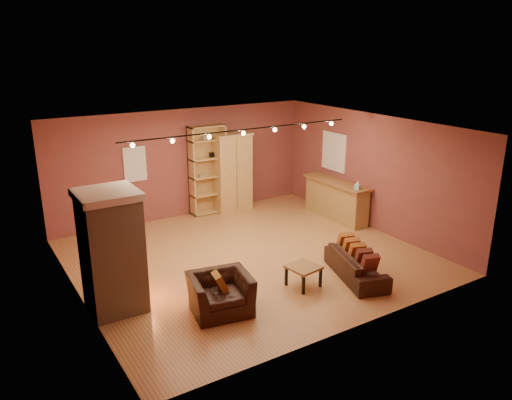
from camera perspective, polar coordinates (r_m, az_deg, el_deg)
floor at (r=10.76m, az=-0.79°, el=-6.54°), size 7.00×7.00×0.00m
ceiling at (r=9.94m, az=-0.86°, el=8.33°), size 7.00×7.00×0.00m
back_wall at (r=13.06m, az=-8.26°, el=4.16°), size 7.00×0.02×2.80m
left_wall at (r=9.06m, az=-20.14°, el=-2.89°), size 0.02×6.50×2.80m
right_wall at (r=12.38m, az=13.19°, el=3.12°), size 0.02×6.50×2.80m
fireplace at (r=8.73m, az=-16.09°, el=-5.67°), size 1.01×0.98×2.12m
back_window at (r=12.56m, az=-13.68°, el=4.00°), size 0.56×0.04×0.86m
bookcase at (r=13.24m, az=-5.67°, el=3.55°), size 0.97×0.38×2.36m
armoire at (r=13.46m, az=-2.76°, el=3.24°), size 1.04×0.59×2.11m
bar_counter at (r=13.07m, az=9.13°, el=0.07°), size 0.57×2.09×1.00m
tissue_box at (r=12.30m, az=11.54°, el=1.63°), size 0.15×0.15×0.22m
right_window at (r=13.29m, az=8.92°, el=5.47°), size 0.05×0.90×1.00m
loveseat at (r=9.95m, az=11.41°, el=-6.78°), size 1.00×1.77×0.73m
armchair at (r=8.57m, az=-4.12°, el=-9.95°), size 1.13×0.84×0.89m
coffee_table at (r=9.46m, az=5.46°, el=-7.85°), size 0.62×0.62×0.41m
track_rail at (r=10.13m, az=-1.45°, el=7.84°), size 5.20×0.09×0.13m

